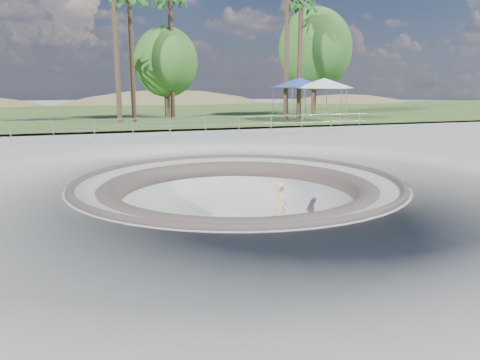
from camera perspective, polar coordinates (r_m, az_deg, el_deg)
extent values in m
plane|color=#9D9C98|center=(14.70, -0.27, -0.07)|extent=(180.00, 180.00, 0.00)
torus|color=#9D9C98|center=(15.23, -0.26, -7.46)|extent=(14.00, 14.00, 4.00)
cylinder|color=#9D9C98|center=(15.21, -0.26, -7.29)|extent=(6.60, 6.60, 0.10)
torus|color=#504540|center=(14.71, -0.27, -0.15)|extent=(10.24, 10.24, 0.24)
torus|color=#504540|center=(14.80, -0.27, -1.78)|extent=(8.91, 8.91, 0.81)
cube|color=#335421|center=(47.97, -13.13, 7.98)|extent=(180.00, 36.00, 0.12)
ellipsoid|color=brown|center=(75.52, -8.70, 3.18)|extent=(61.60, 44.00, 28.60)
ellipsoid|color=brown|center=(77.09, 12.59, 5.08)|extent=(42.00, 30.00, 19.50)
cylinder|color=#919399|center=(26.13, -8.56, 7.49)|extent=(25.00, 0.05, 0.05)
cylinder|color=#919399|center=(26.17, -8.53, 6.51)|extent=(25.00, 0.05, 0.05)
cube|color=#905A39|center=(15.67, 4.94, -6.27)|extent=(0.88, 0.53, 0.02)
cylinder|color=#B6B7BB|center=(15.69, 4.93, -6.39)|extent=(0.10, 0.18, 0.04)
cylinder|color=#B6B7BB|center=(15.69, 4.93, -6.39)|extent=(0.10, 0.18, 0.04)
cylinder|color=white|center=(15.69, 4.93, -6.42)|extent=(0.07, 0.05, 0.07)
cylinder|color=white|center=(15.69, 4.93, -6.42)|extent=(0.07, 0.05, 0.07)
cylinder|color=white|center=(15.69, 4.93, -6.42)|extent=(0.07, 0.05, 0.07)
cylinder|color=white|center=(15.69, 4.93, -6.42)|extent=(0.07, 0.05, 0.07)
imported|color=beige|center=(15.44, 4.99, -3.29)|extent=(0.50, 0.67, 1.67)
cylinder|color=#919399|center=(34.06, 9.10, 8.85)|extent=(0.06, 0.06, 2.32)
cylinder|color=#919399|center=(35.51, 13.39, 8.79)|extent=(0.06, 0.06, 2.32)
cylinder|color=#919399|center=(36.70, 6.96, 9.10)|extent=(0.06, 0.06, 2.32)
cylinder|color=#919399|center=(38.06, 11.04, 9.05)|extent=(0.06, 0.06, 2.32)
cube|color=silver|center=(36.02, 10.19, 10.97)|extent=(4.17, 4.17, 0.08)
cone|color=silver|center=(36.02, 10.22, 11.56)|extent=(5.74, 5.74, 0.74)
cylinder|color=#919399|center=(35.10, 6.05, 9.04)|extent=(0.06, 0.06, 2.36)
cylinder|color=#919399|center=(36.44, 10.42, 9.01)|extent=(0.06, 0.06, 2.36)
cylinder|color=#919399|center=(37.86, 4.16, 9.25)|extent=(0.06, 0.06, 2.36)
cylinder|color=#919399|center=(39.10, 8.28, 9.24)|extent=(0.06, 0.06, 2.36)
cube|color=#2B409C|center=(37.07, 7.28, 11.14)|extent=(3.48, 3.48, 0.08)
cone|color=#2B409C|center=(37.06, 7.30, 11.72)|extent=(6.36, 6.36, 0.75)
cylinder|color=brown|center=(35.69, -13.08, 14.25)|extent=(0.36, 0.36, 9.31)
cylinder|color=brown|center=(34.94, -14.91, 16.47)|extent=(0.36, 0.36, 12.02)
cylinder|color=brown|center=(37.83, -8.36, 14.54)|extent=(0.36, 0.36, 9.68)
cylinder|color=brown|center=(37.02, 5.72, 15.30)|extent=(0.36, 0.36, 10.49)
cylinder|color=brown|center=(37.95, 7.32, 14.31)|extent=(0.36, 0.36, 9.35)
cylinder|color=brown|center=(38.91, -8.89, 10.45)|extent=(0.44, 0.44, 4.27)
ellipsoid|color=#386924|center=(38.94, -9.01, 14.03)|extent=(5.09, 4.63, 5.56)
cylinder|color=brown|center=(42.83, 9.01, 11.34)|extent=(0.44, 0.44, 5.46)
ellipsoid|color=#386924|center=(42.94, 9.15, 15.50)|extent=(6.52, 5.93, 7.12)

